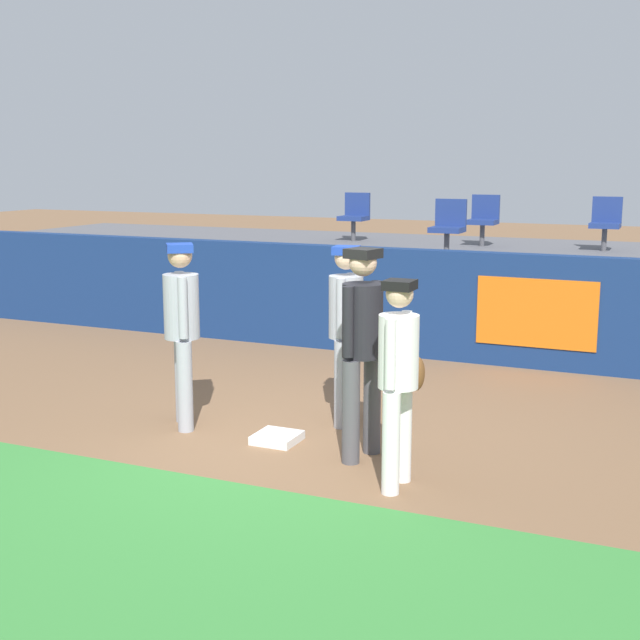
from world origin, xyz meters
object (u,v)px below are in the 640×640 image
(seat_back_center, at_px, (484,217))
(seat_front_center, at_px, (448,224))
(player_fielder_home, at_px, (399,370))
(player_umpire, at_px, (362,339))
(player_coach_visitor, at_px, (346,322))
(seat_back_right, at_px, (606,221))
(player_runner_visitor, at_px, (182,322))
(seat_back_left, at_px, (355,214))
(first_base, at_px, (277,438))

(seat_back_center, bearing_deg, seat_front_center, -93.28)
(player_fielder_home, xyz_separation_m, player_umpire, (-0.52, 0.53, 0.11))
(player_umpire, xyz_separation_m, seat_front_center, (-0.77, 5.50, 0.60))
(player_coach_visitor, distance_m, seat_back_right, 6.69)
(player_runner_visitor, distance_m, seat_back_center, 7.30)
(seat_back_left, distance_m, seat_front_center, 2.84)
(player_coach_visitor, height_order, seat_front_center, seat_front_center)
(player_umpire, relative_size, seat_back_right, 2.23)
(seat_back_center, height_order, seat_back_right, same)
(player_runner_visitor, xyz_separation_m, seat_back_right, (3.22, 7.16, 0.63))
(player_coach_visitor, bearing_deg, seat_back_left, -167.53)
(player_fielder_home, height_order, player_runner_visitor, player_runner_visitor)
(player_runner_visitor, distance_m, seat_back_right, 7.87)
(player_umpire, bearing_deg, player_runner_visitor, -81.41)
(seat_back_right, bearing_deg, player_coach_visitor, -105.58)
(first_base, distance_m, seat_back_center, 7.41)
(player_fielder_home, bearing_deg, seat_back_left, -156.08)
(player_runner_visitor, distance_m, player_coach_visitor, 1.61)
(player_umpire, distance_m, seat_back_right, 7.44)
(first_base, bearing_deg, player_fielder_home, -23.37)
(player_fielder_home, bearing_deg, seat_front_center, -168.00)
(player_coach_visitor, height_order, player_umpire, player_umpire)
(player_umpire, relative_size, seat_back_center, 2.23)
(first_base, bearing_deg, seat_back_center, 88.29)
(player_fielder_home, height_order, seat_back_right, seat_back_right)
(player_umpire, xyz_separation_m, seat_back_right, (1.27, 7.30, 0.60))
(player_fielder_home, height_order, player_coach_visitor, player_coach_visitor)
(seat_back_right, bearing_deg, seat_back_left, 180.00)
(player_coach_visitor, xyz_separation_m, player_umpire, (0.52, -0.89, 0.05))
(player_fielder_home, distance_m, player_umpire, 0.75)
(player_runner_visitor, relative_size, seat_back_left, 2.17)
(seat_back_right, bearing_deg, player_umpire, -99.85)
(player_coach_visitor, relative_size, seat_back_center, 2.13)
(player_coach_visitor, bearing_deg, player_runner_visitor, -70.82)
(player_fielder_home, bearing_deg, seat_back_center, -171.46)
(seat_back_center, xyz_separation_m, seat_front_center, (-0.10, -1.80, 0.00))
(player_coach_visitor, relative_size, seat_back_left, 2.13)
(seat_back_right, bearing_deg, seat_back_center, 180.00)
(seat_back_right, bearing_deg, player_fielder_home, -95.46)
(player_umpire, bearing_deg, player_fielder_home, 57.45)
(seat_back_left, bearing_deg, player_fielder_home, -66.02)
(seat_back_right, distance_m, seat_back_left, 4.23)
(player_fielder_home, relative_size, player_runner_visitor, 0.93)
(seat_back_left, relative_size, seat_front_center, 1.00)
(seat_back_center, relative_size, seat_back_right, 1.00)
(first_base, bearing_deg, seat_back_right, 73.43)
(seat_back_center, bearing_deg, player_coach_visitor, -88.69)
(first_base, distance_m, player_coach_visitor, 1.34)
(seat_back_center, height_order, seat_front_center, same)
(first_base, height_order, seat_back_left, seat_back_left)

